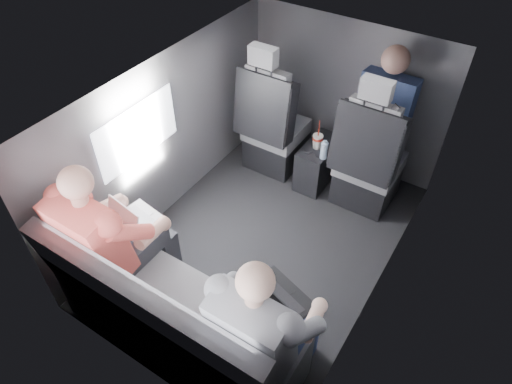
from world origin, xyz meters
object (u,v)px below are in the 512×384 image
Objects in this scene: soda_cup at (317,141)px; passenger_rear_right at (266,326)px; laptop_black at (273,301)px; front_seat_right at (367,166)px; passenger_rear_left at (112,237)px; passenger_front_right at (384,112)px; center_console at (318,163)px; water_bottle at (324,150)px; front_seat_left at (273,131)px; rear_bench at (175,319)px; laptop_white at (135,218)px.

passenger_rear_right reaches higher than soda_cup.
laptop_black is at bearing 107.22° from passenger_rear_right.
passenger_rear_left reaches higher than front_seat_right.
center_console is at bearing -152.49° from passenger_front_right.
passenger_front_right is (0.32, 0.36, 0.28)m from water_bottle.
laptop_black is at bearing -72.18° from center_console.
front_seat_left is 2.10m from passenger_rear_right.
passenger_rear_right is (1.12, 0.00, -0.01)m from passenger_rear_left.
front_seat_right is 0.37m from water_bottle.
rear_bench is at bearing -170.88° from passenger_rear_right.
laptop_black is (1.08, -0.05, 0.01)m from laptop_white.
laptop_black is (0.09, -1.65, 0.24)m from front_seat_right.
water_bottle reaches higher than center_console.
soda_cup is at bearing 108.45° from passenger_rear_right.
passenger_rear_right reaches higher than laptop_white.
rear_bench is 1.81m from water_bottle.
passenger_rear_right is (1.13, -0.21, 0.00)m from laptop_white.
front_seat_right is 0.79× the size of rear_bench.
front_seat_right is 0.46m from soda_cup.
front_seat_right is 2.95× the size of laptop_black.
center_console is 1.83m from laptop_black.
front_seat_left reaches higher than soda_cup.
passenger_front_right reaches higher than laptop_white.
passenger_rear_right is at bearing -72.78° from laptop_black.
center_console is 0.73m from passenger_front_right.
passenger_front_right is at bearing 62.73° from laptop_white.
passenger_front_right is (-0.17, 2.06, 0.13)m from passenger_rear_right.
passenger_front_right reaches higher than water_bottle.
passenger_rear_left is (-0.53, -1.85, 0.45)m from center_console.
front_seat_right is 1.42× the size of passenger_front_right.
laptop_white is (-0.53, -1.59, 0.16)m from soda_cup.
laptop_black is 0.35× the size of passenger_rear_right.
front_seat_right reaches higher than rear_bench.
passenger_front_right reaches higher than rear_bench.
front_seat_left is at bearing 121.03° from laptop_black.
soda_cup is 1.88m from passenger_rear_left.
water_bottle is at bearing -41.77° from soda_cup.
soda_cup is 1.58× the size of water_bottle.
rear_bench is at bearing -155.45° from laptop_black.
front_seat_left is at bearing 180.00° from front_seat_right.
center_console is 1.48× the size of laptop_white.
laptop_black is at bearing -73.98° from water_bottle.
front_seat_left is 1.42× the size of passenger_front_right.
rear_bench is 1.90m from soda_cup.
laptop_white is 1.15m from passenger_rear_right.
center_console is 0.30× the size of rear_bench.
front_seat_right is (0.90, 0.00, 0.00)m from front_seat_left.
center_console is at bearing 107.77° from passenger_rear_right.
passenger_front_right is at bearing 96.90° from front_seat_right.
soda_cup is 0.64× the size of laptop_black.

